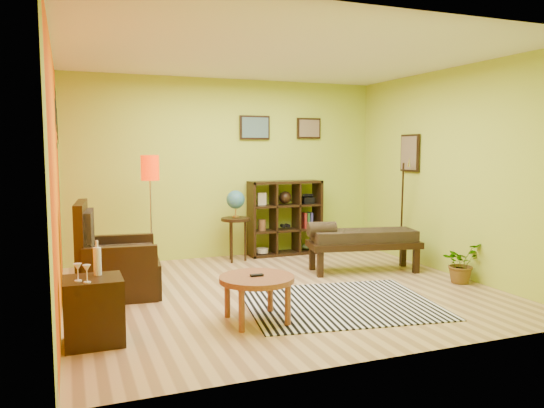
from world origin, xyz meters
name	(u,v)px	position (x,y,z in m)	size (l,w,h in m)	color
ground	(281,290)	(0.00, 0.00, 0.00)	(5.00, 5.00, 0.00)	tan
room_shell	(273,142)	(-0.09, 0.01, 1.80)	(5.04, 4.54, 2.82)	#B1CC3A
zebra_rug	(340,303)	(0.40, -0.75, 0.01)	(2.06, 1.69, 0.01)	silver
coffee_table	(257,283)	(-0.66, -0.98, 0.40)	(0.75, 0.75, 0.48)	brown
armchair	(114,267)	(-1.90, 0.54, 0.34)	(1.00, 1.00, 1.11)	black
side_cabinet	(94,310)	(-2.20, -1.02, 0.30)	(0.50, 0.45, 0.91)	black
floor_lamp	(150,179)	(-1.34, 1.31, 1.32)	(0.25, 0.25, 1.63)	silver
globe_table	(236,208)	(0.00, 1.82, 0.82)	(0.45, 0.45, 1.09)	black
cube_shelf	(286,218)	(0.91, 2.03, 0.60)	(1.20, 0.35, 1.20)	black
bench	(361,239)	(1.42, 0.53, 0.46)	(1.62, 0.85, 0.72)	black
potted_plant	(461,267)	(2.30, -0.48, 0.20)	(0.46, 0.52, 0.40)	#26661E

